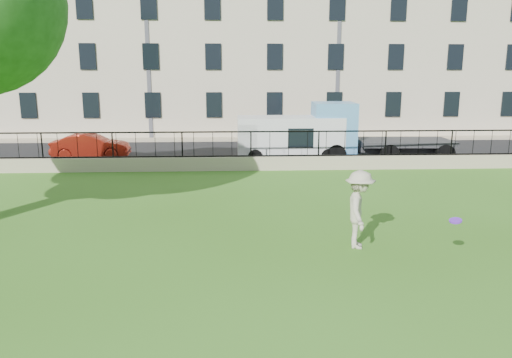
{
  "coord_description": "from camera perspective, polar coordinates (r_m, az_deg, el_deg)",
  "views": [
    {
      "loc": [
        -0.86,
        -9.69,
        4.25
      ],
      "look_at": [
        -0.2,
        3.5,
        1.41
      ],
      "focal_mm": 35.0,
      "sensor_mm": 36.0,
      "label": 1
    }
  ],
  "objects": [
    {
      "name": "ground",
      "position": [
        10.61,
        2.07,
        -11.48
      ],
      "size": [
        120.0,
        120.0,
        0.0
      ],
      "primitive_type": "plane",
      "color": "#346618",
      "rests_on": "ground"
    },
    {
      "name": "retaining_wall",
      "position": [
        22.06,
        -0.58,
        1.81
      ],
      "size": [
        50.0,
        0.4,
        0.6
      ],
      "primitive_type": "cube",
      "color": "tan",
      "rests_on": "ground"
    },
    {
      "name": "iron_railing",
      "position": [
        21.92,
        -0.59,
        4.0
      ],
      "size": [
        50.0,
        0.05,
        1.13
      ],
      "color": "black",
      "rests_on": "retaining_wall"
    },
    {
      "name": "street",
      "position": [
        26.74,
        -0.99,
        2.99
      ],
      "size": [
        60.0,
        9.0,
        0.01
      ],
      "primitive_type": "cube",
      "color": "black",
      "rests_on": "ground"
    },
    {
      "name": "sidewalk",
      "position": [
        31.87,
        -1.3,
        4.57
      ],
      "size": [
        60.0,
        1.4,
        0.12
      ],
      "primitive_type": "cube",
      "color": "tan",
      "rests_on": "ground"
    },
    {
      "name": "building_row",
      "position": [
        37.36,
        -1.6,
        16.21
      ],
      "size": [
        56.4,
        10.4,
        13.8
      ],
      "color": "beige",
      "rests_on": "ground"
    },
    {
      "name": "man",
      "position": [
        12.44,
        11.72,
        -3.43
      ],
      "size": [
        0.96,
        1.37,
        1.93
      ],
      "primitive_type": "imported",
      "rotation": [
        0.0,
        0.0,
        1.36
      ],
      "color": "#BDB49A",
      "rests_on": "ground"
    },
    {
      "name": "frisbee",
      "position": [
        11.71,
        21.85,
        -4.44
      ],
      "size": [
        0.32,
        0.33,
        0.12
      ],
      "primitive_type": "cylinder",
      "rotation": [
        0.21,
        -0.14,
        -0.26
      ],
      "color": "#6824CD"
    },
    {
      "name": "red_sedan",
      "position": [
        26.3,
        -18.34,
        3.58
      ],
      "size": [
        3.82,
        1.49,
        1.24
      ],
      "primitive_type": "imported",
      "rotation": [
        0.0,
        0.0,
        1.62
      ],
      "color": "maroon",
      "rests_on": "street"
    },
    {
      "name": "white_van",
      "position": [
        24.46,
        3.89,
        4.63
      ],
      "size": [
        5.1,
        2.01,
        2.14
      ],
      "primitive_type": "cube",
      "rotation": [
        0.0,
        0.0,
        -0.0
      ],
      "color": "silver",
      "rests_on": "street"
    },
    {
      "name": "blue_truck",
      "position": [
        25.4,
        14.06,
        5.32
      ],
      "size": [
        6.78,
        2.67,
        2.8
      ],
      "primitive_type": "cube",
      "rotation": [
        0.0,
        0.0,
        -0.05
      ],
      "color": "#60A4E2",
      "rests_on": "street"
    }
  ]
}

